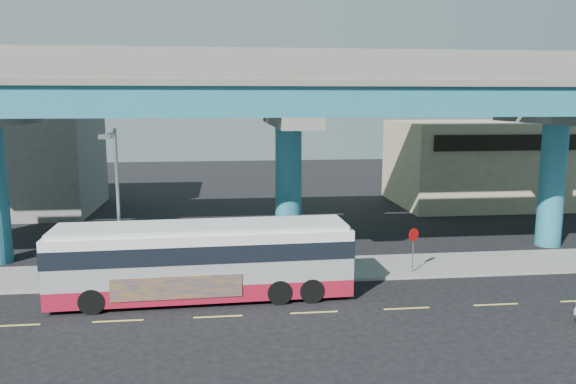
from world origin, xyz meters
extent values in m
plane|color=black|center=(0.00, 0.00, 0.00)|extent=(120.00, 120.00, 0.00)
cube|color=gray|center=(0.00, 5.50, 0.07)|extent=(70.00, 4.00, 0.15)
cube|color=#D8C64C|center=(-12.00, -0.30, 0.01)|extent=(2.00, 0.12, 0.01)
cube|color=#D8C64C|center=(-8.00, -0.30, 0.01)|extent=(2.00, 0.12, 0.01)
cube|color=#D8C64C|center=(-4.00, -0.30, 0.01)|extent=(2.00, 0.12, 0.01)
cube|color=#D8C64C|center=(0.00, -0.30, 0.01)|extent=(2.00, 0.12, 0.01)
cube|color=#D8C64C|center=(4.00, -0.30, 0.01)|extent=(2.00, 0.12, 0.01)
cube|color=#D8C64C|center=(8.00, -0.30, 0.01)|extent=(2.00, 0.12, 0.01)
cube|color=gray|center=(-16.00, 12.50, 8.60)|extent=(1.80, 5.00, 1.20)
cylinder|color=#21687F|center=(0.00, 9.00, 3.70)|extent=(1.50, 1.50, 7.40)
cube|color=gray|center=(0.00, 9.00, 7.70)|extent=(2.00, 12.00, 0.60)
cube|color=gray|center=(0.00, 12.50, 8.60)|extent=(1.80, 5.00, 1.20)
cylinder|color=#21687F|center=(16.00, 9.00, 3.70)|extent=(1.50, 1.50, 7.40)
cube|color=gray|center=(16.00, 9.00, 7.70)|extent=(2.00, 12.00, 0.60)
cube|color=gray|center=(16.00, 12.50, 8.60)|extent=(1.80, 5.00, 1.20)
cube|color=#21687F|center=(0.00, 5.50, 8.70)|extent=(52.00, 5.00, 1.40)
cube|color=gray|center=(0.00, 5.50, 9.55)|extent=(52.00, 5.40, 0.30)
cube|color=gray|center=(0.00, 3.00, 10.10)|extent=(52.00, 0.25, 0.80)
cube|color=gray|center=(0.00, 8.00, 10.10)|extent=(52.00, 0.25, 0.80)
cube|color=#21687F|center=(0.00, 12.50, 9.90)|extent=(52.00, 5.00, 1.40)
cube|color=gray|center=(0.00, 12.50, 10.75)|extent=(52.00, 5.40, 0.30)
cube|color=gray|center=(0.00, 10.00, 11.30)|extent=(52.00, 0.25, 0.80)
cube|color=gray|center=(0.00, 15.00, 11.30)|extent=(52.00, 0.25, 0.80)
cube|color=#C1B48A|center=(18.00, 23.00, 3.50)|extent=(14.00, 10.00, 7.00)
cube|color=black|center=(18.00, 17.90, 5.60)|extent=(12.00, 0.25, 1.20)
cube|color=gray|center=(-20.00, 24.00, 4.50)|extent=(12.00, 10.00, 9.00)
cube|color=maroon|center=(-4.65, 2.01, 0.60)|extent=(13.18, 3.18, 0.76)
cube|color=#AEAEB3|center=(-4.65, 2.01, 1.80)|extent=(13.18, 3.18, 1.64)
cube|color=black|center=(-4.65, 2.01, 2.35)|extent=(13.24, 3.23, 0.76)
cube|color=silver|center=(-4.65, 2.01, 2.95)|extent=(13.18, 3.18, 0.44)
cube|color=silver|center=(-4.65, 2.01, 3.27)|extent=(12.77, 2.92, 0.22)
cube|color=black|center=(1.92, 2.21, 2.18)|extent=(0.14, 2.53, 1.31)
cube|color=black|center=(-11.21, 1.81, 2.18)|extent=(0.14, 2.53, 1.31)
cube|color=navy|center=(-5.70, 0.56, 1.00)|extent=(5.46, 0.22, 0.98)
cylinder|color=black|center=(-9.19, 0.61, 0.55)|extent=(1.10, 0.36, 1.09)
cylinder|color=black|center=(-9.27, 3.12, 0.55)|extent=(1.10, 0.36, 1.09)
cylinder|color=black|center=(-1.34, 0.85, 0.55)|extent=(1.10, 0.36, 1.09)
cylinder|color=black|center=(-1.41, 3.36, 0.55)|extent=(1.10, 0.36, 1.09)
cylinder|color=black|center=(0.08, 0.90, 0.55)|extent=(1.10, 0.36, 1.09)
cylinder|color=black|center=(0.01, 3.41, 0.55)|extent=(1.10, 0.36, 1.09)
cylinder|color=gray|center=(-8.56, 4.00, 3.83)|extent=(0.16, 0.16, 7.37)
cylinder|color=gray|center=(-8.56, 3.00, 7.32)|extent=(0.12, 1.99, 0.12)
cube|color=gray|center=(-8.56, 2.01, 7.27)|extent=(0.50, 0.70, 0.18)
cylinder|color=gray|center=(5.78, 4.20, 1.15)|extent=(0.06, 0.06, 2.00)
cylinder|color=#B20A0A|center=(5.78, 4.17, 2.11)|extent=(0.63, 0.34, 0.69)
camera|label=1|loc=(-3.66, -22.37, 8.77)|focal=35.00mm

